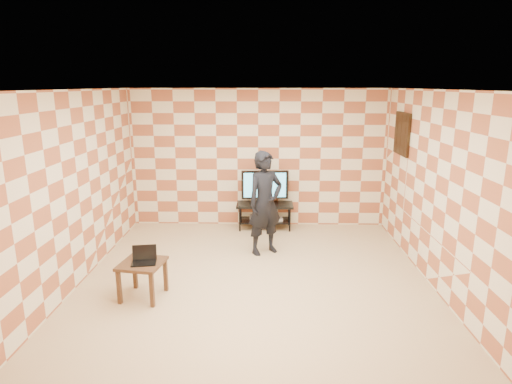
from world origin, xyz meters
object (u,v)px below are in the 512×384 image
Objects in this scene: tv at (265,186)px; person at (265,203)px; tv_stand at (265,210)px; side_table at (142,268)px.

tv is 0.53× the size of person.
person reaches higher than tv.
tv_stand is 1.35m from person.
person is at bearing 44.91° from side_table.
side_table is 0.36× the size of person.
person reaches higher than side_table.
tv is at bearing 60.63° from side_table.
tv_stand is 0.50m from tv.
person reaches higher than tv_stand.
tv reaches higher than side_table.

